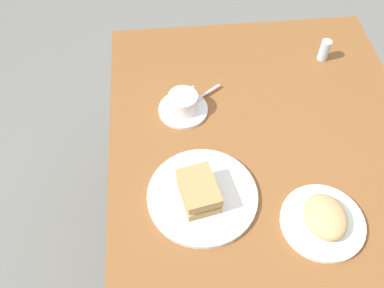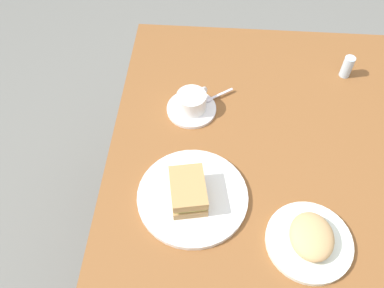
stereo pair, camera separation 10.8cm
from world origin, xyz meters
The scene contains 10 objects.
ground_plane centered at (0.00, 0.00, 0.00)m, with size 6.00×6.00×0.00m, color slate.
dining_table centered at (0.00, 0.00, 0.57)m, with size 1.18×0.86×0.70m.
sandwich_plate centered at (0.09, -0.20, 0.71)m, with size 0.28×0.28×0.01m, color white.
sandwich_front centered at (0.09, -0.21, 0.75)m, with size 0.13×0.10×0.06m.
coffee_saucer centered at (-0.20, -0.22, 0.71)m, with size 0.14×0.14×0.01m, color white.
coffee_cup centered at (-0.21, -0.22, 0.74)m, with size 0.10×0.09×0.05m.
spoon centered at (-0.25, -0.16, 0.72)m, with size 0.07×0.09×0.01m.
side_plate centered at (0.18, 0.08, 0.71)m, with size 0.20×0.20×0.01m, color white.
side_food_pile centered at (0.18, 0.08, 0.74)m, with size 0.12×0.10×0.04m, color tan.
salt_shaker centered at (-0.38, 0.25, 0.74)m, with size 0.03×0.03×0.07m, color silver.
Camera 2 is at (0.58, -0.16, 1.61)m, focal length 38.38 mm.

